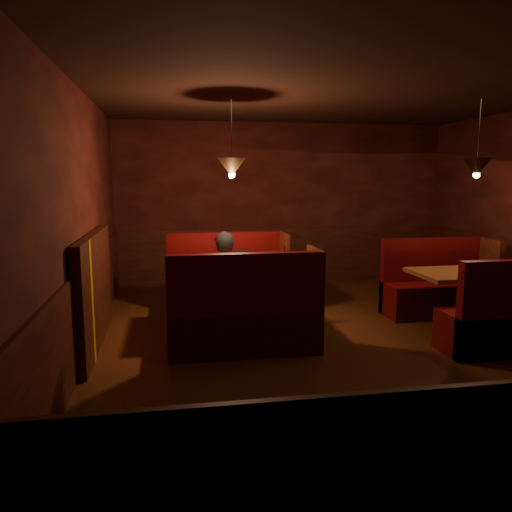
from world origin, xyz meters
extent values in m
cube|color=#4F2710|center=(0.00, 0.00, -0.01)|extent=(6.00, 7.00, 0.01)
cube|color=black|center=(0.00, 0.00, 2.90)|extent=(6.00, 7.00, 0.01)
cube|color=black|center=(0.00, 3.50, 1.45)|extent=(6.00, 0.01, 2.90)
cube|color=black|center=(-3.00, 0.00, 1.45)|extent=(0.01, 7.00, 2.90)
cube|color=black|center=(0.00, 3.48, 0.50)|extent=(6.00, 0.04, 1.00)
cube|color=black|center=(-2.98, 0.00, 0.50)|extent=(0.04, 7.00, 1.00)
cube|color=black|center=(-2.92, 0.40, 0.65)|extent=(0.10, 2.20, 1.30)
cube|color=gold|center=(-2.87, -0.15, 0.65)|extent=(0.01, 0.12, 1.30)
cylinder|color=#333333|center=(-1.29, 0.69, 2.45)|extent=(0.01, 0.01, 0.80)
cone|color=black|center=(-1.29, 0.69, 2.05)|extent=(0.34, 0.34, 0.22)
sphere|color=#FFBF72|center=(-1.29, 0.69, 1.96)|extent=(0.08, 0.08, 0.08)
cylinder|color=#333333|center=(1.62, 0.14, 2.45)|extent=(0.01, 0.01, 0.80)
cone|color=black|center=(1.62, 0.14, 2.05)|extent=(0.34, 0.34, 0.22)
sphere|color=#FFBF72|center=(1.62, 0.14, 1.96)|extent=(0.08, 0.08, 0.08)
cube|color=brown|center=(-1.29, 0.69, 0.79)|extent=(1.53, 0.93, 0.05)
cylinder|color=black|center=(-1.29, 0.69, 0.38)|extent=(0.15, 0.15, 0.76)
cylinder|color=black|center=(-1.29, 0.69, 0.02)|extent=(0.61, 0.61, 0.04)
cylinder|color=silver|center=(-1.19, 0.57, 0.83)|extent=(0.31, 0.31, 0.02)
cube|color=black|center=(-1.20, 0.62, 0.86)|extent=(0.10, 0.09, 0.04)
ellipsoid|color=silver|center=(-1.30, 0.57, 0.87)|extent=(0.08, 0.08, 0.06)
cube|color=tan|center=(-1.13, 0.48, 0.86)|extent=(0.09, 0.09, 0.03)
cylinder|color=silver|center=(-1.25, 0.49, 0.84)|extent=(0.12, 0.08, 0.01)
cylinder|color=silver|center=(-1.36, 0.94, 0.83)|extent=(0.28, 0.28, 0.02)
ellipsoid|color=beige|center=(-1.40, 0.96, 0.86)|extent=(0.11, 0.11, 0.06)
cube|color=silver|center=(-1.43, 0.88, 0.84)|extent=(0.22, 0.05, 0.00)
cylinder|color=white|center=(-0.92, 0.69, 0.86)|extent=(0.06, 0.06, 0.09)
cylinder|color=white|center=(-0.72, 0.89, 0.90)|extent=(0.08, 0.08, 0.16)
cylinder|color=white|center=(-0.74, 0.43, 0.90)|extent=(0.08, 0.08, 0.16)
cylinder|color=#47230F|center=(-0.61, 0.75, 0.91)|extent=(0.07, 0.07, 0.17)
cylinder|color=#47230F|center=(-0.61, 0.75, 1.03)|extent=(0.03, 0.03, 0.08)
ellipsoid|color=white|center=(-0.92, 0.50, 0.84)|extent=(0.11, 0.10, 0.05)
cube|color=#490708|center=(-1.29, 1.48, 0.25)|extent=(1.64, 0.60, 0.49)
cube|color=#490708|center=(-1.29, 1.72, 0.57)|extent=(1.64, 0.13, 1.15)
cube|color=black|center=(-0.45, 1.48, 0.57)|extent=(0.04, 0.60, 1.15)
cube|color=#490708|center=(-1.29, -0.10, 0.25)|extent=(1.64, 0.60, 0.49)
cube|color=#490708|center=(-1.29, -0.34, 0.57)|extent=(1.64, 0.13, 1.15)
cube|color=black|center=(-0.45, -0.10, 0.57)|extent=(0.04, 0.60, 1.15)
cube|color=brown|center=(1.62, 0.14, 0.74)|extent=(1.36, 0.87, 0.05)
cylinder|color=black|center=(1.62, 0.14, 0.36)|extent=(0.14, 0.14, 0.72)
cylinder|color=black|center=(1.62, 0.14, 0.02)|extent=(0.57, 0.57, 0.04)
cube|color=#490708|center=(1.62, 0.88, 0.23)|extent=(1.47, 0.56, 0.46)
cube|color=#490708|center=(1.62, 1.10, 0.54)|extent=(1.47, 0.12, 1.08)
cube|color=black|center=(2.38, 0.88, 0.54)|extent=(0.04, 0.56, 1.08)
cube|color=#490708|center=(1.62, -0.60, 0.23)|extent=(1.47, 0.56, 0.46)
imported|color=black|center=(-1.33, 1.29, 0.78)|extent=(0.65, 0.52, 1.56)
imported|color=black|center=(-1.20, 0.05, 0.73)|extent=(0.76, 0.62, 1.47)
camera|label=1|loc=(-2.06, -5.42, 1.93)|focal=35.00mm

